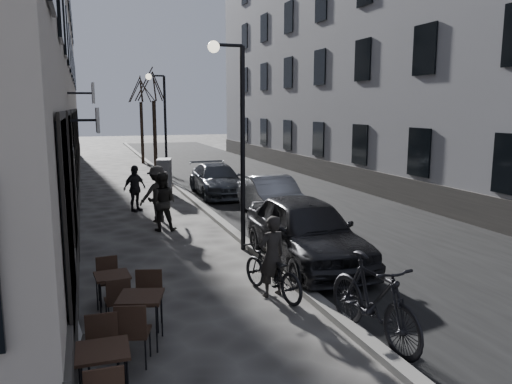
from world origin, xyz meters
TOP-DOWN VIEW (x-y plane):
  - ground at (0.00, 0.00)m, footprint 120.00×120.00m
  - road at (3.85, 16.00)m, footprint 7.30×60.00m
  - kerb at (0.20, 16.00)m, footprint 0.25×60.00m
  - building_right at (9.50, 16.50)m, footprint 4.00×35.00m
  - streetlamp_near at (-0.17, 6.00)m, footprint 0.90×0.28m
  - streetlamp_far at (-0.17, 18.00)m, footprint 0.90×0.28m
  - tree_near at (-0.10, 21.00)m, footprint 2.40×2.40m
  - tree_far at (-0.10, 27.00)m, footprint 2.40×2.40m
  - bistro_set_a at (-3.62, 0.07)m, footprint 0.62×1.51m
  - bistro_set_b at (-3.02, 1.57)m, footprint 0.86×1.62m
  - bistro_set_c at (-3.35, 2.93)m, footprint 0.62×1.44m
  - sign_board at (-4.01, 1.87)m, footprint 0.39×0.60m
  - utility_cabinet at (-0.65, 14.49)m, footprint 0.76×1.10m
  - bicycle at (-0.44, 2.80)m, footprint 1.06×1.92m
  - cyclist_rider at (-0.44, 2.80)m, footprint 0.64×0.50m
  - pedestrian_near at (-1.64, 8.63)m, footprint 0.97×0.84m
  - pedestrian_mid at (-1.58, 9.86)m, footprint 1.27×0.93m
  - pedestrian_far at (-2.10, 11.70)m, footprint 0.99×0.86m
  - car_near at (1.00, 4.42)m, footprint 1.97×4.60m
  - car_mid at (2.01, 9.22)m, footprint 1.70×4.13m
  - car_far at (1.40, 13.91)m, footprint 1.89×4.39m
  - moped at (0.35, 0.55)m, footprint 0.82×2.25m

SIDE VIEW (x-z plane):
  - ground at x=0.00m, z-range 0.00..0.00m
  - road at x=3.85m, z-range 0.00..0.00m
  - kerb at x=0.20m, z-range 0.00..0.12m
  - sign_board at x=-4.01m, z-range -0.09..0.90m
  - bistro_set_c at x=-3.35m, z-range 0.01..0.85m
  - bistro_set_a at x=-3.62m, z-range 0.01..0.90m
  - bistro_set_b at x=-3.02m, z-range 0.01..0.94m
  - bicycle at x=-0.44m, z-range 0.00..0.95m
  - car_far at x=1.40m, z-range 0.00..1.26m
  - moped at x=0.35m, z-range 0.00..1.32m
  - car_mid at x=2.01m, z-range 0.00..1.33m
  - utility_cabinet at x=-0.65m, z-range 0.00..1.51m
  - car_near at x=1.00m, z-range 0.00..1.55m
  - cyclist_rider at x=-0.44m, z-range 0.00..1.56m
  - pedestrian_far at x=-2.10m, z-range 0.00..1.61m
  - pedestrian_near at x=-1.64m, z-range 0.00..1.71m
  - pedestrian_mid at x=-1.58m, z-range 0.00..1.77m
  - streetlamp_near at x=-0.17m, z-range 0.62..5.71m
  - streetlamp_far at x=-0.17m, z-range 0.62..5.71m
  - tree_near at x=-0.10m, z-range 1.81..7.51m
  - tree_far at x=-0.10m, z-range 1.81..7.51m
  - building_right at x=9.50m, z-range 0.00..16.00m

